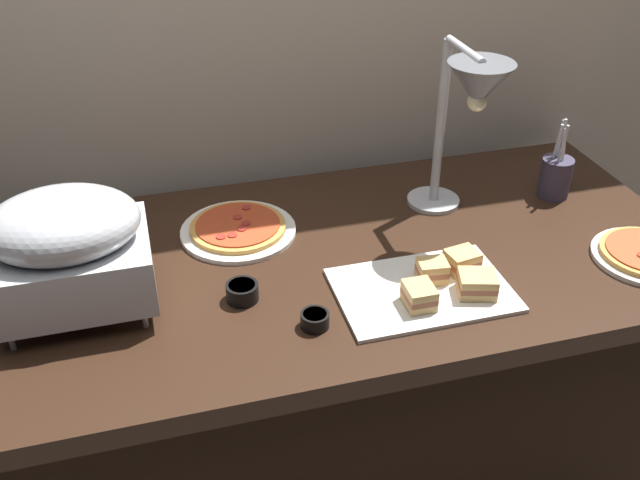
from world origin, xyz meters
name	(u,v)px	position (x,y,z in m)	size (l,w,h in m)	color
ground_plane	(311,471)	(0.00, 0.00, 0.00)	(8.00, 8.00, 0.00)	#4C443D
back_wall	(259,16)	(0.00, 0.50, 1.20)	(4.40, 0.04, 2.40)	#B7A893
buffet_table	(310,375)	(0.00, 0.00, 0.39)	(1.90, 0.84, 0.76)	black
chafing_dish	(68,247)	(-0.52, -0.05, 0.92)	(0.33, 0.26, 0.28)	#B7BABF
heat_lamp	(471,100)	(0.39, 0.03, 1.11)	(0.15, 0.32, 0.45)	#B7BABF
pizza_plate_center	(238,229)	(-0.14, 0.16, 0.77)	(0.29, 0.29, 0.03)	white
sandwich_platter	(435,285)	(0.24, -0.20, 0.78)	(0.38, 0.26, 0.06)	white
sauce_cup_near	(242,291)	(-0.18, -0.11, 0.78)	(0.07, 0.07, 0.04)	black
sauce_cup_far	(315,319)	(-0.05, -0.24, 0.78)	(0.06, 0.06, 0.03)	black
utensil_holder	(555,176)	(0.72, 0.12, 0.82)	(0.08, 0.08, 0.22)	#383347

